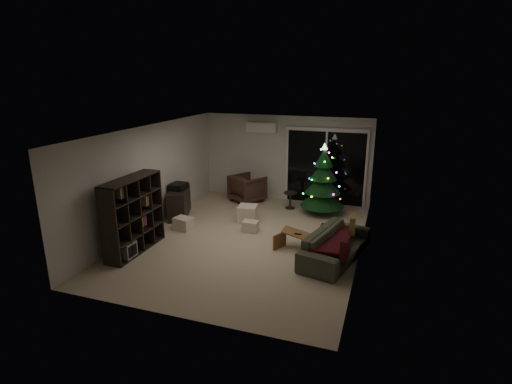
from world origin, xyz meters
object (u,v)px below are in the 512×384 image
Objects in this scene: sofa at (336,245)px; christmas_tree at (323,179)px; bookshelf at (125,214)px; armchair at (247,188)px; coffee_table at (305,243)px; media_cabinet at (179,203)px.

christmas_tree reaches higher than sofa.
armchair is (1.27, 4.01, -0.41)m from bookshelf.
bookshelf is 1.38× the size of coffee_table.
bookshelf is 4.44m from sofa.
armchair is 3.73m from coffee_table.
bookshelf reaches higher than armchair.
bookshelf is 2.27m from media_cabinet.
media_cabinet is at bearing 102.80° from bookshelf.
christmas_tree is (2.27, -0.33, 0.56)m from armchair.
armchair is at bearing 58.88° from sofa.
armchair is 4.28m from sofa.
bookshelf is 0.78× the size of sofa.
sofa is (3.03, -3.02, -0.10)m from armchair.
christmas_tree reaches higher than coffee_table.
media_cabinet is 3.87m from christmas_tree.
coffee_table is (2.36, -2.89, -0.21)m from armchair.
media_cabinet is 0.57× the size of sofa.
coffee_table is (3.63, 1.12, -0.62)m from bookshelf.
sofa is at bearing -74.33° from christmas_tree.
media_cabinet is 3.80m from coffee_table.
bookshelf is 1.83× the size of armchair.
media_cabinet is (0.00, 2.23, -0.43)m from bookshelf.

